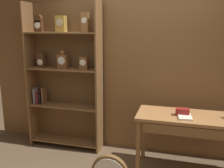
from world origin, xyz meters
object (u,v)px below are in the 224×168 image
bookshelf (64,75)px  toolbox_small (182,112)px  open_repair_manual (185,117)px  workbench (197,124)px

bookshelf → toolbox_small: bookshelf is taller
bookshelf → open_repair_manual: 1.90m
workbench → toolbox_small: size_ratio=8.80×
workbench → open_repair_manual: bearing=-152.8°
bookshelf → toolbox_small: bearing=-11.1°
bookshelf → toolbox_small: size_ratio=13.27×
bookshelf → toolbox_small: 1.85m
bookshelf → open_repair_manual: (1.82, -0.43, -0.35)m
toolbox_small → open_repair_manual: (0.03, -0.08, -0.03)m
bookshelf → workbench: (1.97, -0.36, -0.45)m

